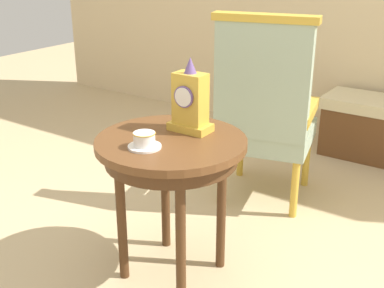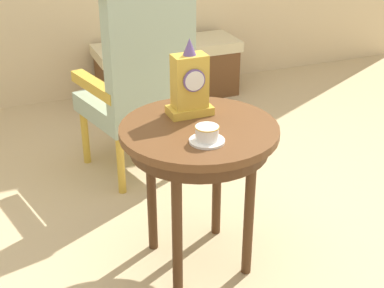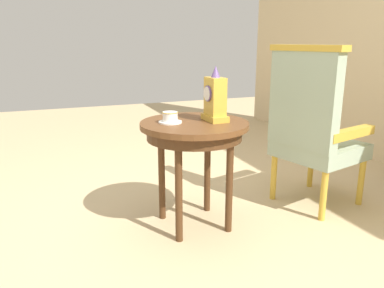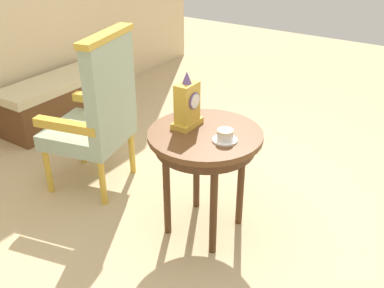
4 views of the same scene
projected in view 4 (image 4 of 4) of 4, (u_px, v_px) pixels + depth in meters
ground_plane at (202, 223)px, 2.88m from camera, size 10.00×10.00×0.00m
side_table at (205, 145)px, 2.56m from camera, size 0.67×0.67×0.68m
teacup_left at (225, 136)px, 2.41m from camera, size 0.14×0.14×0.07m
mantel_clock at (187, 105)px, 2.52m from camera, size 0.19×0.11×0.34m
armchair at (98, 111)px, 3.00m from camera, size 0.65×0.64×1.14m
window_bench at (58, 101)px, 4.12m from camera, size 1.12×0.40×0.44m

